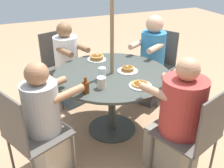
{
  "coord_description": "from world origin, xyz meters",
  "views": [
    {
      "loc": [
        0.99,
        2.39,
        1.9
      ],
      "look_at": [
        0.0,
        0.0,
        0.6
      ],
      "focal_mm": 42.0,
      "sensor_mm": 36.0,
      "label": 1
    }
  ],
  "objects_px": {
    "patio_chair_north": "(28,132)",
    "syrup_bottle": "(86,87)",
    "patio_table": "(112,82)",
    "drinking_glass_a": "(102,74)",
    "diner_south": "(151,63)",
    "pancake_plate_a": "(140,85)",
    "pancake_plate_b": "(128,70)",
    "patio_chair_west": "(61,62)",
    "pancake_plate_c": "(97,58)",
    "patio_chair_south": "(157,61)",
    "patio_chair_east": "(196,132)",
    "diner_east": "(177,124)",
    "diner_north": "(46,124)",
    "diner_west": "(68,67)",
    "coffee_cup": "(101,83)"
  },
  "relations": [
    {
      "from": "coffee_cup",
      "to": "patio_chair_east",
      "type": "bearing_deg",
      "value": 129.38
    },
    {
      "from": "patio_chair_west",
      "to": "pancake_plate_c",
      "type": "bearing_deg",
      "value": 100.61
    },
    {
      "from": "pancake_plate_c",
      "to": "syrup_bottle",
      "type": "distance_m",
      "value": 0.83
    },
    {
      "from": "drinking_glass_a",
      "to": "diner_north",
      "type": "bearing_deg",
      "value": 21.49
    },
    {
      "from": "diner_north",
      "to": "patio_chair_north",
      "type": "bearing_deg",
      "value": -90.0
    },
    {
      "from": "patio_chair_south",
      "to": "patio_chair_east",
      "type": "bearing_deg",
      "value": 129.58
    },
    {
      "from": "diner_north",
      "to": "drinking_glass_a",
      "type": "xyz_separation_m",
      "value": [
        -0.63,
        -0.25,
        0.28
      ]
    },
    {
      "from": "patio_chair_south",
      "to": "syrup_bottle",
      "type": "height_order",
      "value": "patio_chair_south"
    },
    {
      "from": "diner_south",
      "to": "diner_west",
      "type": "bearing_deg",
      "value": 39.48
    },
    {
      "from": "pancake_plate_a",
      "to": "pancake_plate_c",
      "type": "relative_size",
      "value": 1.0
    },
    {
      "from": "patio_chair_north",
      "to": "syrup_bottle",
      "type": "xyz_separation_m",
      "value": [
        -0.57,
        -0.14,
        0.25
      ]
    },
    {
      "from": "diner_east",
      "to": "patio_chair_south",
      "type": "distance_m",
      "value": 1.5
    },
    {
      "from": "patio_table",
      "to": "coffee_cup",
      "type": "distance_m",
      "value": 0.4
    },
    {
      "from": "patio_chair_west",
      "to": "drinking_glass_a",
      "type": "bearing_deg",
      "value": 80.32
    },
    {
      "from": "syrup_bottle",
      "to": "diner_north",
      "type": "bearing_deg",
      "value": 8.13
    },
    {
      "from": "patio_table",
      "to": "pancake_plate_b",
      "type": "xyz_separation_m",
      "value": [
        -0.18,
        0.02,
        0.13
      ]
    },
    {
      "from": "pancake_plate_b",
      "to": "drinking_glass_a",
      "type": "relative_size",
      "value": 1.64
    },
    {
      "from": "patio_table",
      "to": "diner_south",
      "type": "distance_m",
      "value": 0.88
    },
    {
      "from": "patio_chair_south",
      "to": "pancake_plate_c",
      "type": "distance_m",
      "value": 0.97
    },
    {
      "from": "patio_chair_north",
      "to": "pancake_plate_c",
      "type": "xyz_separation_m",
      "value": [
        -0.94,
        -0.88,
        0.22
      ]
    },
    {
      "from": "diner_south",
      "to": "pancake_plate_a",
      "type": "xyz_separation_m",
      "value": [
        0.62,
        0.84,
        0.19
      ]
    },
    {
      "from": "patio_table",
      "to": "patio_chair_west",
      "type": "bearing_deg",
      "value": -70.42
    },
    {
      "from": "patio_chair_south",
      "to": "patio_chair_west",
      "type": "relative_size",
      "value": 1.0
    },
    {
      "from": "patio_chair_west",
      "to": "patio_chair_south",
      "type": "bearing_deg",
      "value": 140.54
    },
    {
      "from": "diner_south",
      "to": "pancake_plate_b",
      "type": "distance_m",
      "value": 0.77
    },
    {
      "from": "pancake_plate_a",
      "to": "coffee_cup",
      "type": "bearing_deg",
      "value": -16.52
    },
    {
      "from": "patio_chair_south",
      "to": "diner_west",
      "type": "relative_size",
      "value": 0.84
    },
    {
      "from": "syrup_bottle",
      "to": "diner_east",
      "type": "bearing_deg",
      "value": 143.81
    },
    {
      "from": "patio_table",
      "to": "patio_chair_east",
      "type": "relative_size",
      "value": 1.33
    },
    {
      "from": "patio_chair_south",
      "to": "pancake_plate_a",
      "type": "distance_m",
      "value": 1.23
    },
    {
      "from": "patio_chair_north",
      "to": "diner_east",
      "type": "height_order",
      "value": "diner_east"
    },
    {
      "from": "diner_east",
      "to": "diner_south",
      "type": "distance_m",
      "value": 1.35
    },
    {
      "from": "diner_north",
      "to": "diner_west",
      "type": "height_order",
      "value": "diner_north"
    },
    {
      "from": "patio_chair_south",
      "to": "patio_chair_west",
      "type": "bearing_deg",
      "value": 39.46
    },
    {
      "from": "patio_chair_west",
      "to": "pancake_plate_c",
      "type": "xyz_separation_m",
      "value": [
        -0.33,
        0.57,
        0.22
      ]
    },
    {
      "from": "patio_chair_north",
      "to": "pancake_plate_b",
      "type": "height_order",
      "value": "patio_chair_north"
    },
    {
      "from": "patio_chair_west",
      "to": "pancake_plate_c",
      "type": "relative_size",
      "value": 4.23
    },
    {
      "from": "pancake_plate_c",
      "to": "patio_chair_north",
      "type": "bearing_deg",
      "value": 43.23
    },
    {
      "from": "diner_west",
      "to": "pancake_plate_c",
      "type": "distance_m",
      "value": 0.54
    },
    {
      "from": "patio_table",
      "to": "drinking_glass_a",
      "type": "distance_m",
      "value": 0.27
    },
    {
      "from": "patio_chair_north",
      "to": "patio_chair_west",
      "type": "distance_m",
      "value": 1.57
    },
    {
      "from": "patio_table",
      "to": "diner_west",
      "type": "height_order",
      "value": "diner_west"
    },
    {
      "from": "patio_chair_south",
      "to": "patio_chair_west",
      "type": "xyz_separation_m",
      "value": [
        1.27,
        -0.46,
        0.0
      ]
    },
    {
      "from": "patio_chair_east",
      "to": "syrup_bottle",
      "type": "bearing_deg",
      "value": 118.09
    },
    {
      "from": "patio_chair_west",
      "to": "pancake_plate_a",
      "type": "relative_size",
      "value": 4.23
    },
    {
      "from": "diner_north",
      "to": "diner_east",
      "type": "xyz_separation_m",
      "value": [
        -1.09,
        0.45,
        0.0
      ]
    },
    {
      "from": "pancake_plate_b",
      "to": "diner_south",
      "type": "bearing_deg",
      "value": -140.85
    },
    {
      "from": "patio_chair_west",
      "to": "diner_south",
      "type": "bearing_deg",
      "value": 134.0
    },
    {
      "from": "patio_chair_south",
      "to": "syrup_bottle",
      "type": "bearing_deg",
      "value": 92.6
    },
    {
      "from": "patio_chair_west",
      "to": "syrup_bottle",
      "type": "xyz_separation_m",
      "value": [
        0.04,
        1.32,
        0.25
      ]
    }
  ]
}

